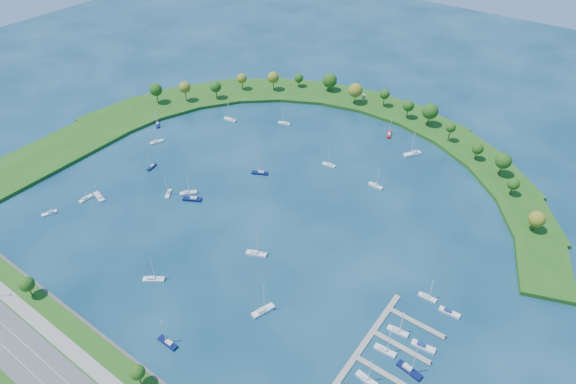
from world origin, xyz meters
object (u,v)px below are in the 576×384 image
Objects in this scene: moored_boat_1 at (256,253)px; moored_boat_5 at (49,213)px; moored_boat_3 at (329,164)px; moored_boat_13 at (168,342)px; moored_boat_9 at (389,134)px; moored_boat_14 at (284,123)px; moored_boat_19 at (192,199)px; moored_boat_4 at (158,124)px; moored_boat_0 at (153,279)px; moored_boat_7 at (376,185)px; moored_boat_11 at (263,310)px; moored_boat_16 at (86,198)px; docked_boat_9 at (423,346)px; moored_boat_6 at (230,119)px; moored_boat_15 at (152,167)px; docked_boat_4 at (366,378)px; moored_boat_2 at (260,172)px; docked_boat_7 at (409,370)px; docked_boat_6 at (385,350)px; moored_boat_18 at (168,193)px; moored_boat_17 at (157,141)px; docked_boat_10 at (427,297)px; moored_boat_10 at (188,192)px; harbor_tower at (364,98)px; moored_boat_8 at (99,196)px; docked_boat_8 at (398,331)px; docked_boat_11 at (449,312)px; dock_system at (364,381)px.

moored_boat_1 is 105.38m from moored_boat_5.
moored_boat_5 is (-87.81, -114.37, -0.02)m from moored_boat_3.
moored_boat_1 is 54.66m from moored_boat_13.
moored_boat_5 is at bearing 126.36° from moored_boat_9.
moored_boat_3 is 51.81m from moored_boat_14.
moored_boat_19 is at bearing -50.20° from moored_boat_13.
moored_boat_0 is at bearing -6.04° from moored_boat_4.
moored_boat_7 is 97.84m from moored_boat_11.
moored_boat_16 is 1.22× the size of docked_boat_9.
moored_boat_15 is (-0.26, -64.44, -0.06)m from moored_boat_6.
docked_boat_4 is at bearing -28.09° from moored_boat_0.
moored_boat_11 reaches higher than moored_boat_9.
moored_boat_14 is at bearing 142.15° from docked_boat_4.
moored_boat_2 is at bearing 104.23° from moored_boat_1.
docked_boat_9 is (-0.03, 11.85, -0.30)m from docked_boat_7.
docked_boat_6 is at bearing 18.64° from moored_boat_4.
moored_boat_15 is at bearing -147.29° from moored_boat_18.
moored_boat_0 is 109.10m from moored_boat_17.
moored_boat_14 reaches higher than docked_boat_10.
moored_boat_11 is 58.04m from docked_boat_7.
moored_boat_0 is 1.20× the size of moored_boat_16.
moored_boat_11 is at bearing 129.08° from moored_boat_6.
moored_boat_10 is 1.18× the size of moored_boat_18.
moored_boat_17 is (-94.65, -39.62, 0.01)m from moored_boat_3.
moored_boat_0 is 1.27× the size of moored_boat_5.
harbor_tower is at bearing 78.71° from moored_boat_1.
moored_boat_1 is 1.23× the size of moored_boat_3.
moored_boat_8 reaches higher than moored_boat_7.
docked_boat_8 reaches higher than moored_boat_3.
moored_boat_17 is at bearing -122.91° from harbor_tower.
moored_boat_17 is (-105.33, 37.25, -0.06)m from moored_boat_1.
moored_boat_4 is at bearing 70.94° from moored_boat_17.
moored_boat_8 is at bearing 23.83° from moored_boat_2.
docked_boat_4 is at bearing -178.03° from moored_boat_9.
docked_boat_11 is at bearing -9.37° from moored_boat_1.
docked_boat_7 reaches higher than moored_boat_15.
moored_boat_5 is at bearing -174.58° from docked_boat_6.
moored_boat_6 is at bearing -60.31° from moored_boat_2.
moored_boat_10 reaches higher than moored_boat_16.
docked_boat_9 is at bearing -143.91° from moored_boat_13.
moored_boat_6 is at bearing 65.06° from moored_boat_11.
moored_boat_19 reaches higher than docked_boat_6.
moored_boat_6 is (-56.68, -69.35, -3.31)m from harbor_tower.
docked_boat_10 is (2.41, 21.77, -0.02)m from docked_boat_8.
moored_boat_9 is 64.70m from moored_boat_14.
moored_boat_8 is 99.93m from moored_boat_13.
moored_boat_2 is at bearing 144.75° from dock_system.
moored_boat_14 is at bearing 91.98° from moored_boat_9.
moored_boat_1 is 1.21× the size of moored_boat_14.
moored_boat_3 is 127.75m from moored_boat_16.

